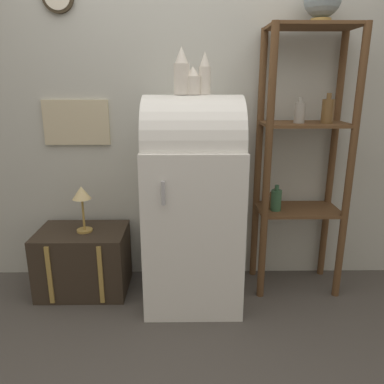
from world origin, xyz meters
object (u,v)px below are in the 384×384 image
object	(u,v)px
refrigerator	(193,198)
vase_right	(205,75)
suitcase_trunk	(84,260)
vase_left	(182,72)
desk_lamp	(82,198)
vase_center	(193,81)

from	to	relation	value
refrigerator	vase_right	xyz separation A→B (m)	(0.07, 0.02, 0.81)
suitcase_trunk	vase_right	world-z (taller)	vase_right
suitcase_trunk	vase_left	xyz separation A→B (m)	(0.73, -0.08, 1.32)
vase_right	desk_lamp	world-z (taller)	vase_right
suitcase_trunk	vase_center	world-z (taller)	vase_center
refrigerator	vase_left	world-z (taller)	vase_left
suitcase_trunk	vase_left	world-z (taller)	vase_left
vase_left	desk_lamp	world-z (taller)	vase_left
suitcase_trunk	vase_right	size ratio (longest dim) A/B	2.44
desk_lamp	refrigerator	bearing A→B (deg)	-5.10
suitcase_trunk	refrigerator	bearing A→B (deg)	-5.77
refrigerator	vase_center	size ratio (longest dim) A/B	8.35
vase_right	desk_lamp	bearing A→B (deg)	176.43
vase_left	refrigerator	bearing A→B (deg)	-2.14
vase_left	vase_center	xyz separation A→B (m)	(0.07, 0.01, -0.05)
suitcase_trunk	vase_center	xyz separation A→B (m)	(0.81, -0.07, 1.27)
refrigerator	vase_right	bearing A→B (deg)	12.19
vase_center	vase_right	size ratio (longest dim) A/B	0.66
vase_left	vase_center	distance (m)	0.09
refrigerator	suitcase_trunk	distance (m)	0.95
suitcase_trunk	vase_center	distance (m)	1.50
vase_left	vase_center	bearing A→B (deg)	5.82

